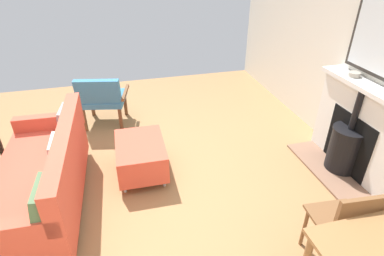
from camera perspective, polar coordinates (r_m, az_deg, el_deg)
name	(u,v)px	position (r m, az deg, el deg)	size (l,w,h in m)	color
ground_plane	(133,182)	(3.68, -10.76, -9.68)	(5.44, 6.18, 0.01)	olive
wall_left	(367,52)	(4.09, 29.27, 12.03)	(0.12, 6.18, 2.61)	silver
fireplace	(355,135)	(4.00, 27.57, -1.17)	(0.59, 1.34, 1.06)	brown
mantel_bowl_near	(354,74)	(3.96, 27.45, 8.70)	(0.13, 0.13, 0.05)	#9E9384
sofa	(44,177)	(3.43, -25.31, -8.12)	(0.85, 1.81, 0.85)	#B2B2B7
ottoman	(141,155)	(3.65, -9.29, -4.90)	(0.56, 0.76, 0.41)	#B2B2B7
armchair_accent	(102,97)	(4.65, -16.07, 5.46)	(0.78, 0.71, 0.79)	brown
dining_chair_near_fireplace	(345,223)	(2.77, 26.14, -15.21)	(0.43, 0.43, 0.83)	brown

